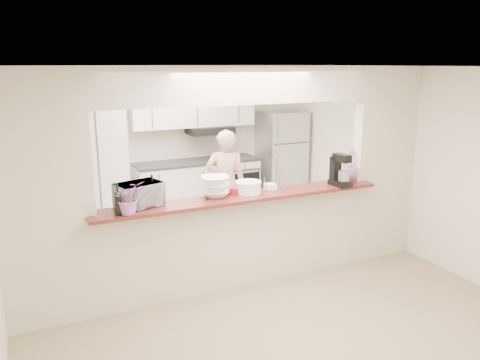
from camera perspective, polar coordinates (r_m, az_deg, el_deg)
floor at (r=5.68m, az=0.18°, el=-12.44°), size 6.00×6.00×0.00m
tile_overlay at (r=6.99m, az=-5.31°, el=-7.22°), size 5.00×2.90×0.01m
partition at (r=5.19m, az=0.20°, el=2.38°), size 5.00×0.15×2.50m
bar_counter at (r=5.44m, az=0.21°, el=-7.03°), size 3.40×0.38×1.09m
kitchen_cabinets at (r=7.74m, az=-9.74°, el=2.22°), size 3.15×0.62×2.25m
refrigerator at (r=8.55m, az=5.01°, el=2.64°), size 0.75×0.70×1.70m
flower_left at (r=4.70m, az=-13.47°, el=-2.11°), size 0.36×0.33×0.33m
wine_bottle_a at (r=4.70m, az=-14.64°, el=-2.69°), size 0.06×0.06×0.32m
wine_bottle_b at (r=4.98m, az=-10.61°, el=-1.52°), size 0.06×0.06×0.32m
toaster_oven at (r=4.93m, az=-12.23°, el=-1.76°), size 0.52×0.42×0.25m
serving_bowls at (r=5.18m, az=-3.04°, el=-0.83°), size 0.37×0.37×0.23m
plate_stack_a at (r=5.33m, az=1.03°, el=-0.89°), size 0.30×0.30×0.14m
plate_stack_b at (r=5.34m, az=1.03°, el=-1.07°), size 0.29×0.29×0.10m
red_bowl at (r=5.31m, az=-0.88°, el=-1.29°), size 0.16×0.16×0.08m
tan_bowl at (r=5.52m, az=3.59°, el=-0.78°), size 0.14×0.14×0.06m
utensil_caddy at (r=5.50m, az=4.21°, el=-0.21°), size 0.26×0.18×0.22m
stand_mixer at (r=5.76m, az=12.09°, el=1.03°), size 0.20×0.29×0.39m
flower_right at (r=6.11m, az=13.68°, el=1.95°), size 0.25×0.25×0.41m
person at (r=6.82m, az=-1.75°, el=-0.63°), size 0.69×0.59×1.61m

